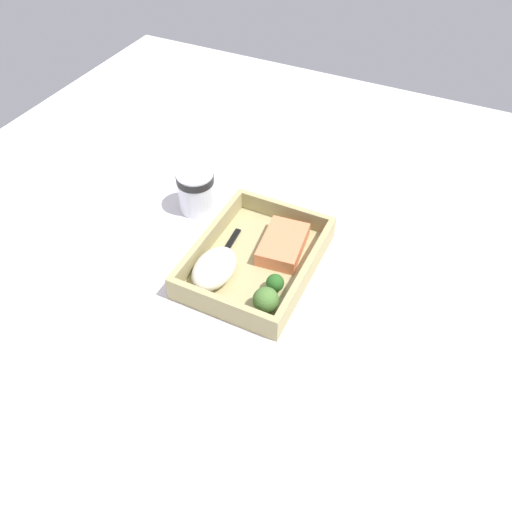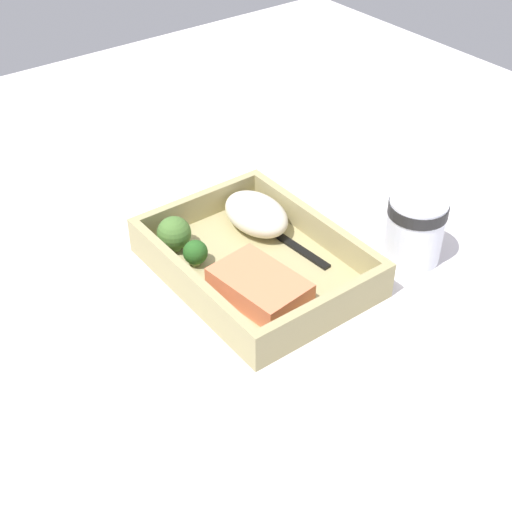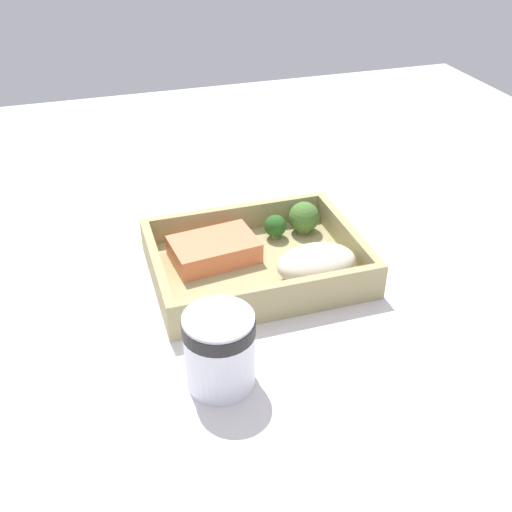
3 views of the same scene
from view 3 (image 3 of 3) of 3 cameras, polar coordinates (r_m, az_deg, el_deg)
name	(u,v)px [view 3 (image 3 of 3)]	position (r cm, az deg, el deg)	size (l,w,h in cm)	color
ground_plane	(256,278)	(82.87, 0.00, -2.13)	(160.00, 160.00, 2.00)	silver
takeout_tray	(256,269)	(81.95, 0.00, -1.22)	(28.00, 21.24, 1.20)	tan
tray_rim	(256,253)	(80.52, 0.00, 0.26)	(28.00, 21.24, 3.88)	tan
salmon_fillet	(214,250)	(82.31, -4.02, 0.62)	(11.49, 7.57, 2.99)	#EF7D52
mashed_potatoes	(317,263)	(78.38, 5.78, -0.68)	(10.73, 7.11, 4.54)	beige
broccoli_floret_1	(304,217)	(88.13, 4.59, 3.68)	(4.53, 4.53, 4.71)	#84AA5C
broccoli_floret_2	(275,226)	(86.71, 1.85, 2.85)	(3.22, 3.22, 3.55)	#7DA059
fork	(295,285)	(77.60, 3.69, -2.82)	(15.88, 2.77, 0.44)	black
paper_cup	(219,347)	(63.23, -3.50, -8.60)	(7.69, 7.69, 8.98)	white
receipt_slip	(168,199)	(101.30, -8.35, 5.43)	(7.04, 13.28, 0.24)	white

